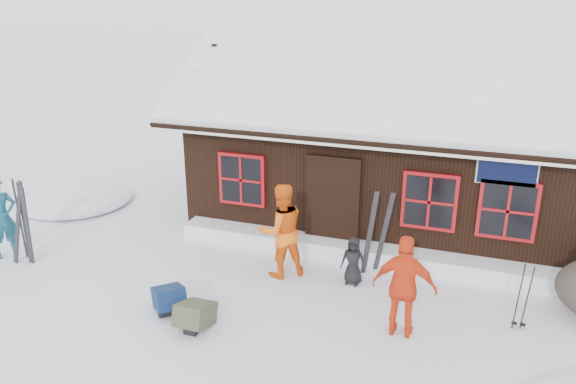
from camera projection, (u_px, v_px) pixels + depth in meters
name	position (u px, v px, depth m)	size (l,w,h in m)	color
ground	(245.00, 301.00, 9.87)	(120.00, 120.00, 0.00)	white
mountain_hut	(386.00, 150.00, 13.27)	(8.90, 6.09, 4.42)	black
snow_drift	(358.00, 251.00, 11.33)	(7.60, 0.60, 0.35)	white
snow_mounds	(361.00, 268.00, 11.00)	(20.60, 13.20, 0.48)	white
skier_teal	(1.00, 218.00, 11.25)	(0.61, 0.40, 1.67)	#17566E
skier_orange_left	(281.00, 230.00, 10.47)	(0.89, 0.69, 1.83)	orange
skier_orange_right	(404.00, 287.00, 8.63)	(0.99, 0.41, 1.70)	red
skier_crouched	(353.00, 261.00, 10.30)	(0.45, 0.30, 0.93)	black
ski_pair_left	(23.00, 225.00, 10.86)	(0.75, 0.30, 1.80)	black
ski_pair_mid	(22.00, 222.00, 11.12)	(0.37, 0.24, 1.72)	black
ski_pair_right	(377.00, 233.00, 10.66)	(0.55, 0.29, 1.68)	black
ski_poles	(523.00, 298.00, 8.88)	(0.21, 0.10, 1.19)	black
backpack_blue	(169.00, 302.00, 9.50)	(0.48, 0.64, 0.35)	#112249
backpack_olive	(196.00, 319.00, 9.01)	(0.48, 0.64, 0.35)	#404330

